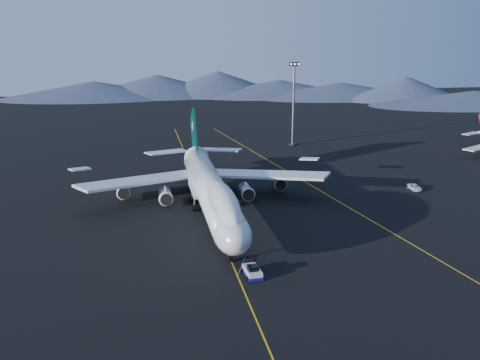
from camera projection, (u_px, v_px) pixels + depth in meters
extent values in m
plane|color=black|center=(211.00, 213.00, 118.46)|extent=(500.00, 500.00, 0.00)
cube|color=#E9AC0D|center=(211.00, 213.00, 118.45)|extent=(0.25, 220.00, 0.01)
cube|color=#E9AC0D|center=(324.00, 193.00, 133.37)|extent=(28.08, 198.09, 0.01)
cone|color=#3D465E|center=(94.00, 88.00, 328.65)|extent=(100.00, 100.00, 12.00)
cone|color=#3D465E|center=(218.00, 86.00, 343.37)|extent=(100.00, 100.00, 12.00)
cone|color=#3D465E|center=(340.00, 87.00, 333.41)|extent=(100.00, 100.00, 12.00)
cone|color=#3D465E|center=(475.00, 93.00, 299.86)|extent=(100.00, 100.00, 12.00)
cylinder|color=silver|center=(210.00, 189.00, 116.97)|extent=(6.50, 56.00, 6.50)
ellipsoid|color=silver|center=(233.00, 234.00, 90.46)|extent=(6.50, 10.40, 6.50)
ellipsoid|color=silver|center=(224.00, 204.00, 98.79)|extent=(5.13, 25.16, 5.85)
cube|color=black|center=(235.00, 232.00, 88.24)|extent=(3.60, 1.61, 1.29)
cone|color=silver|center=(194.00, 153.00, 148.02)|extent=(6.50, 12.00, 6.50)
cube|color=#043E31|center=(210.00, 192.00, 118.16)|extent=(6.24, 60.00, 1.10)
cube|color=silver|center=(207.00, 187.00, 122.47)|extent=(7.50, 13.00, 1.60)
cube|color=silver|center=(142.00, 180.00, 125.34)|extent=(30.62, 23.28, 2.83)
cube|color=silver|center=(263.00, 174.00, 130.60)|extent=(30.62, 23.28, 2.83)
cylinder|color=slate|center=(165.00, 195.00, 123.20)|extent=(2.90, 5.50, 2.90)
cylinder|color=slate|center=(124.00, 190.00, 127.63)|extent=(2.90, 5.50, 2.90)
cylinder|color=slate|center=(246.00, 191.00, 126.65)|extent=(2.90, 5.50, 2.90)
cylinder|color=slate|center=(278.00, 182.00, 134.53)|extent=(2.90, 5.50, 2.90)
cube|color=#043E31|center=(194.00, 136.00, 145.75)|extent=(0.55, 14.11, 15.94)
cube|color=silver|center=(167.00, 152.00, 147.97)|extent=(12.39, 9.47, 0.98)
cube|color=silver|center=(220.00, 150.00, 150.69)|extent=(12.39, 9.47, 0.98)
cylinder|color=black|center=(231.00, 259.00, 93.21)|extent=(0.90, 1.10, 1.10)
cube|color=silver|center=(252.00, 271.00, 87.60)|extent=(2.59, 4.71, 1.14)
cube|color=navy|center=(252.00, 274.00, 87.71)|extent=(2.71, 4.92, 0.52)
cube|color=black|center=(252.00, 267.00, 87.38)|extent=(1.77, 1.77, 0.93)
imported|color=silver|center=(415.00, 187.00, 135.98)|extent=(2.64, 5.22, 1.41)
cylinder|color=black|center=(292.00, 144.00, 190.80)|extent=(2.69, 2.69, 0.45)
cylinder|color=slate|center=(293.00, 106.00, 187.15)|extent=(0.79, 0.79, 28.04)
cube|color=black|center=(294.00, 64.00, 183.35)|extent=(3.59, 0.90, 1.35)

